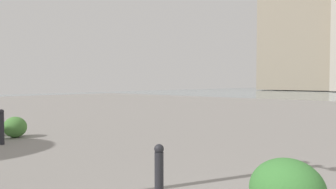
{
  "coord_description": "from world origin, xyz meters",
  "views": [
    {
      "loc": [
        -0.4,
        2.37,
        1.58
      ],
      "look_at": [
        7.67,
        -6.51,
        1.11
      ],
      "focal_mm": 35.3,
      "sensor_mm": 36.0,
      "label": 1
    }
  ],
  "objects": [
    {
      "name": "bollard_near",
      "position": [
        2.6,
        -0.75,
        0.4
      ],
      "size": [
        0.13,
        0.13,
        0.76
      ],
      "color": "#232328",
      "rests_on": "ground"
    },
    {
      "name": "building_annex",
      "position": [
        23.45,
        -64.67,
        13.31
      ],
      "size": [
        14.37,
        13.89,
        26.63
      ],
      "color": "gray",
      "rests_on": "ground"
    },
    {
      "name": "shrub_wide",
      "position": [
        9.08,
        -1.6,
        0.29
      ],
      "size": [
        0.69,
        0.62,
        0.59
      ],
      "color": "#477F38",
      "rests_on": "ground"
    },
    {
      "name": "bollard_mid",
      "position": [
        8.23,
        -0.91,
        0.46
      ],
      "size": [
        0.13,
        0.13,
        0.89
      ],
      "color": "#232328",
      "rests_on": "ground"
    }
  ]
}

